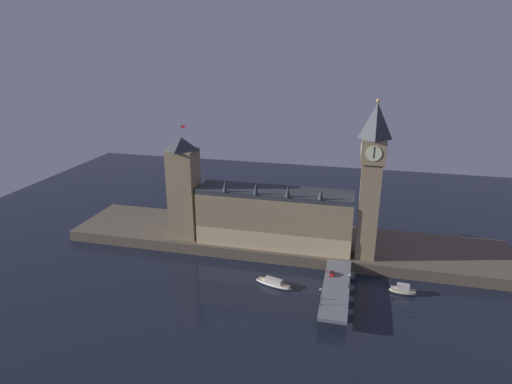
{
  "coord_description": "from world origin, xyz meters",
  "views": [
    {
      "loc": [
        34.51,
        -159.13,
        97.46
      ],
      "look_at": [
        -9.1,
        20.0,
        34.7
      ],
      "focal_mm": 30.0,
      "sensor_mm": 36.0,
      "label": 1
    }
  ],
  "objects_px": {
    "clock_tower": "(371,178)",
    "pedestrian_far_rail": "(327,271)",
    "street_lamp_mid": "(350,279)",
    "car_northbound_lead": "(332,273)",
    "street_lamp_near": "(321,295)",
    "boat_downstream": "(403,290)",
    "pedestrian_mid_walk": "(348,285)",
    "victoria_tower": "(184,188)",
    "pedestrian_near_rail": "(322,298)",
    "boat_upstream": "(273,283)"
  },
  "relations": [
    {
      "from": "clock_tower",
      "to": "pedestrian_far_rail",
      "type": "height_order",
      "value": "clock_tower"
    },
    {
      "from": "street_lamp_mid",
      "to": "car_northbound_lead",
      "type": "bearing_deg",
      "value": 129.45
    },
    {
      "from": "street_lamp_near",
      "to": "boat_downstream",
      "type": "distance_m",
      "value": 41.61
    },
    {
      "from": "pedestrian_mid_walk",
      "to": "boat_downstream",
      "type": "bearing_deg",
      "value": 22.87
    },
    {
      "from": "victoria_tower",
      "to": "car_northbound_lead",
      "type": "xyz_separation_m",
      "value": [
        75.8,
        -24.12,
        -24.54
      ]
    },
    {
      "from": "clock_tower",
      "to": "street_lamp_mid",
      "type": "relative_size",
      "value": 11.3
    },
    {
      "from": "pedestrian_near_rail",
      "to": "pedestrian_far_rail",
      "type": "height_order",
      "value": "pedestrian_near_rail"
    },
    {
      "from": "clock_tower",
      "to": "street_lamp_mid",
      "type": "distance_m",
      "value": 45.96
    },
    {
      "from": "clock_tower",
      "to": "pedestrian_near_rail",
      "type": "bearing_deg",
      "value": -110.37
    },
    {
      "from": "car_northbound_lead",
      "to": "street_lamp_near",
      "type": "distance_m",
      "value": 24.13
    },
    {
      "from": "car_northbound_lead",
      "to": "clock_tower",
      "type": "bearing_deg",
      "value": 58.9
    },
    {
      "from": "clock_tower",
      "to": "street_lamp_mid",
      "type": "bearing_deg",
      "value": -100.73
    },
    {
      "from": "victoria_tower",
      "to": "pedestrian_near_rail",
      "type": "height_order",
      "value": "victoria_tower"
    },
    {
      "from": "boat_downstream",
      "to": "pedestrian_mid_walk",
      "type": "bearing_deg",
      "value": -157.13
    },
    {
      "from": "pedestrian_mid_walk",
      "to": "boat_upstream",
      "type": "bearing_deg",
      "value": 175.01
    },
    {
      "from": "victoria_tower",
      "to": "pedestrian_mid_walk",
      "type": "xyz_separation_m",
      "value": [
        82.76,
        -31.96,
        -24.3
      ]
    },
    {
      "from": "victoria_tower",
      "to": "pedestrian_far_rail",
      "type": "bearing_deg",
      "value": -17.09
    },
    {
      "from": "clock_tower",
      "to": "boat_downstream",
      "type": "bearing_deg",
      "value": -51.8
    },
    {
      "from": "car_northbound_lead",
      "to": "boat_upstream",
      "type": "distance_m",
      "value": 25.29
    },
    {
      "from": "street_lamp_near",
      "to": "boat_upstream",
      "type": "distance_m",
      "value": 29.79
    },
    {
      "from": "car_northbound_lead",
      "to": "pedestrian_near_rail",
      "type": "xyz_separation_m",
      "value": [
        -2.32,
        -19.92,
        0.29
      ]
    },
    {
      "from": "victoria_tower",
      "to": "boat_upstream",
      "type": "bearing_deg",
      "value": -29.54
    },
    {
      "from": "victoria_tower",
      "to": "street_lamp_near",
      "type": "xyz_separation_m",
      "value": [
        73.08,
        -47.79,
        -20.71
      ]
    },
    {
      "from": "boat_downstream",
      "to": "boat_upstream",
      "type": "bearing_deg",
      "value": -172.89
    },
    {
      "from": "boat_upstream",
      "to": "pedestrian_far_rail",
      "type": "bearing_deg",
      "value": 16.87
    },
    {
      "from": "pedestrian_far_rail",
      "to": "street_lamp_near",
      "type": "height_order",
      "value": "street_lamp_near"
    },
    {
      "from": "victoria_tower",
      "to": "car_northbound_lead",
      "type": "relative_size",
      "value": 14.28
    },
    {
      "from": "victoria_tower",
      "to": "street_lamp_mid",
      "type": "height_order",
      "value": "victoria_tower"
    },
    {
      "from": "clock_tower",
      "to": "street_lamp_near",
      "type": "xyz_separation_m",
      "value": [
        -15.92,
        -45.56,
        -33.07
      ]
    },
    {
      "from": "car_northbound_lead",
      "to": "street_lamp_near",
      "type": "xyz_separation_m",
      "value": [
        -2.72,
        -23.67,
        3.83
      ]
    },
    {
      "from": "car_northbound_lead",
      "to": "boat_downstream",
      "type": "xyz_separation_m",
      "value": [
        29.21,
        1.55,
        -4.86
      ]
    },
    {
      "from": "clock_tower",
      "to": "car_northbound_lead",
      "type": "height_order",
      "value": "clock_tower"
    },
    {
      "from": "pedestrian_mid_walk",
      "to": "pedestrian_far_rail",
      "type": "bearing_deg",
      "value": 134.75
    },
    {
      "from": "car_northbound_lead",
      "to": "boat_upstream",
      "type": "bearing_deg",
      "value": -168.08
    },
    {
      "from": "car_northbound_lead",
      "to": "street_lamp_near",
      "type": "height_order",
      "value": "street_lamp_near"
    },
    {
      "from": "pedestrian_mid_walk",
      "to": "pedestrian_far_rail",
      "type": "relative_size",
      "value": 1.08
    },
    {
      "from": "pedestrian_far_rail",
      "to": "boat_upstream",
      "type": "distance_m",
      "value": 23.5
    },
    {
      "from": "pedestrian_far_rail",
      "to": "street_lamp_mid",
      "type": "xyz_separation_m",
      "value": [
        9.68,
        -10.47,
        3.15
      ]
    },
    {
      "from": "clock_tower",
      "to": "boat_downstream",
      "type": "height_order",
      "value": "clock_tower"
    },
    {
      "from": "clock_tower",
      "to": "boat_downstream",
      "type": "distance_m",
      "value": 49.14
    },
    {
      "from": "pedestrian_near_rail",
      "to": "boat_upstream",
      "type": "height_order",
      "value": "pedestrian_near_rail"
    },
    {
      "from": "boat_downstream",
      "to": "street_lamp_near",
      "type": "bearing_deg",
      "value": -141.7
    },
    {
      "from": "pedestrian_near_rail",
      "to": "boat_upstream",
      "type": "distance_m",
      "value": 27.0
    },
    {
      "from": "victoria_tower",
      "to": "clock_tower",
      "type": "bearing_deg",
      "value": -1.44
    },
    {
      "from": "pedestrian_far_rail",
      "to": "boat_downstream",
      "type": "distance_m",
      "value": 31.93
    },
    {
      "from": "victoria_tower",
      "to": "boat_downstream",
      "type": "bearing_deg",
      "value": -12.13
    },
    {
      "from": "pedestrian_near_rail",
      "to": "pedestrian_far_rail",
      "type": "bearing_deg",
      "value": 90.0
    },
    {
      "from": "pedestrian_near_rail",
      "to": "street_lamp_near",
      "type": "distance_m",
      "value": 5.17
    },
    {
      "from": "street_lamp_near",
      "to": "street_lamp_mid",
      "type": "bearing_deg",
      "value": 55.59
    },
    {
      "from": "boat_upstream",
      "to": "boat_downstream",
      "type": "distance_m",
      "value": 53.84
    }
  ]
}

